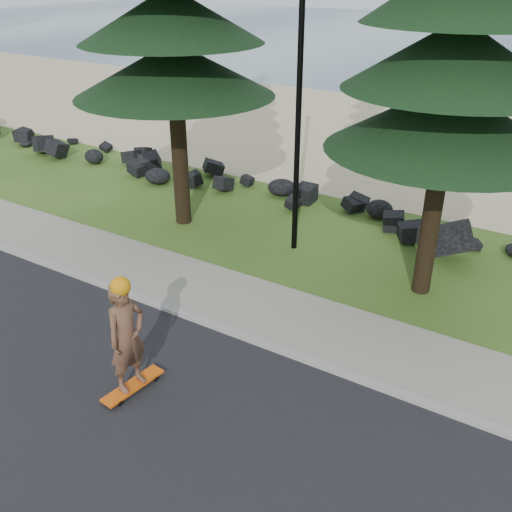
{
  "coord_description": "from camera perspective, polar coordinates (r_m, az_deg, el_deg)",
  "views": [
    {
      "loc": [
        6.21,
        -8.69,
        6.7
      ],
      "look_at": [
        0.81,
        0.0,
        1.38
      ],
      "focal_mm": 40.0,
      "sensor_mm": 36.0,
      "label": 1
    }
  ],
  "objects": [
    {
      "name": "sidewalk",
      "position": [
        12.73,
        -2.65,
        -4.11
      ],
      "size": [
        160.0,
        2.0,
        0.08
      ],
      "primitive_type": "cube",
      "color": "gray",
      "rests_on": "ground"
    },
    {
      "name": "lamp_post",
      "position": [
        13.66,
        4.36,
        16.58
      ],
      "size": [
        0.25,
        0.14,
        8.14
      ],
      "color": "black",
      "rests_on": "ground"
    },
    {
      "name": "beach_sand",
      "position": [
        24.93,
        16.5,
        10.79
      ],
      "size": [
        160.0,
        15.0,
        0.01
      ],
      "primitive_type": "cube",
      "color": "tan",
      "rests_on": "ground"
    },
    {
      "name": "ground",
      "position": [
        12.61,
        -3.15,
        -4.67
      ],
      "size": [
        160.0,
        160.0,
        0.0
      ],
      "primitive_type": "plane",
      "color": "#37571B",
      "rests_on": "ground"
    },
    {
      "name": "road",
      "position": [
        10.04,
        -18.51,
        -16.08
      ],
      "size": [
        160.0,
        7.0,
        0.02
      ],
      "primitive_type": "cube",
      "color": "black",
      "rests_on": "ground"
    },
    {
      "name": "kerb",
      "position": [
        11.98,
        -5.62,
        -6.4
      ],
      "size": [
        160.0,
        0.2,
        0.1
      ],
      "primitive_type": "cube",
      "color": "#9E968E",
      "rests_on": "ground"
    },
    {
      "name": "skateboarder",
      "position": [
        9.79,
        -12.78,
        -7.94
      ],
      "size": [
        0.57,
        1.24,
        2.26
      ],
      "rotation": [
        0.0,
        0.0,
        1.46
      ],
      "color": "#E5580D",
      "rests_on": "ground"
    },
    {
      "name": "seawall_boulders",
      "position": [
        16.96,
        7.68,
        3.95
      ],
      "size": [
        60.0,
        2.4,
        1.1
      ],
      "primitive_type": null,
      "color": "black",
      "rests_on": "ground"
    }
  ]
}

